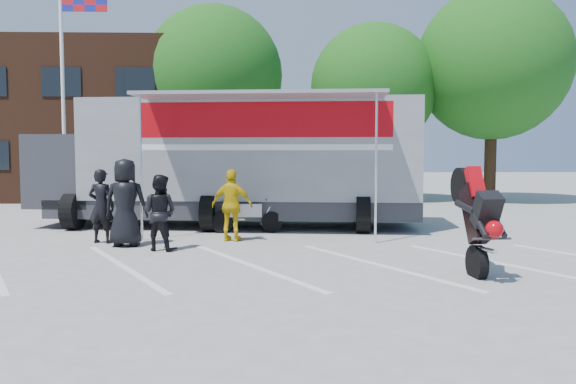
{
  "coord_description": "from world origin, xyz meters",
  "views": [
    {
      "loc": [
        0.57,
        -9.42,
        2.13
      ],
      "look_at": [
        0.91,
        2.26,
        1.3
      ],
      "focal_mm": 35.0,
      "sensor_mm": 36.0,
      "label": 1
    }
  ],
  "objects": [
    {
      "name": "ground",
      "position": [
        0.0,
        0.0,
        0.0
      ],
      "size": [
        100.0,
        100.0,
        0.0
      ],
      "primitive_type": "plane",
      "color": "#A2A29C",
      "rests_on": "ground"
    },
    {
      "name": "parking_bay_lines",
      "position": [
        0.0,
        1.0,
        0.01
      ],
      "size": [
        18.09,
        13.33,
        0.01
      ],
      "primitive_type": "cube",
      "rotation": [
        0.0,
        0.0,
        0.52
      ],
      "color": "white",
      "rests_on": "ground"
    },
    {
      "name": "office_building",
      "position": [
        -10.0,
        18.0,
        3.5
      ],
      "size": [
        18.0,
        8.0,
        7.0
      ],
      "primitive_type": "cube",
      "color": "#472616",
      "rests_on": "ground"
    },
    {
      "name": "flagpole",
      "position": [
        -6.24,
        10.0,
        5.05
      ],
      "size": [
        1.61,
        0.12,
        8.0
      ],
      "color": "white",
      "rests_on": "ground"
    },
    {
      "name": "tree_left",
      "position": [
        -2.0,
        16.0,
        5.57
      ],
      "size": [
        6.12,
        6.12,
        8.64
      ],
      "color": "#382314",
      "rests_on": "ground"
    },
    {
      "name": "tree_mid",
      "position": [
        5.0,
        15.0,
        4.94
      ],
      "size": [
        5.44,
        5.44,
        7.68
      ],
      "color": "#382314",
      "rests_on": "ground"
    },
    {
      "name": "tree_right",
      "position": [
        10.0,
        14.5,
        5.88
      ],
      "size": [
        6.46,
        6.46,
        9.12
      ],
      "color": "#382314",
      "rests_on": "ground"
    },
    {
      "name": "transporter_truck",
      "position": [
        -0.48,
        6.7,
        0.0
      ],
      "size": [
        11.83,
        6.65,
        3.6
      ],
      "primitive_type": null,
      "rotation": [
        0.0,
        0.0,
        -0.11
      ],
      "color": "gray",
      "rests_on": "ground"
    },
    {
      "name": "parked_motorcycle",
      "position": [
        -0.08,
        5.36,
        0.0
      ],
      "size": [
        1.93,
        0.7,
        1.0
      ],
      "primitive_type": null,
      "rotation": [
        0.0,
        0.0,
        1.6
      ],
      "color": "#A5A5A9",
      "rests_on": "ground"
    },
    {
      "name": "stunt_bike_rider",
      "position": [
        4.03,
        0.55,
        0.0
      ],
      "size": [
        0.95,
        1.81,
        2.07
      ],
      "primitive_type": null,
      "rotation": [
        0.0,
        0.0,
        0.07
      ],
      "color": "black",
      "rests_on": "ground"
    },
    {
      "name": "spectator_leather_a",
      "position": [
        -2.73,
        3.3,
        1.0
      ],
      "size": [
        1.0,
        0.68,
        1.99
      ],
      "primitive_type": "imported",
      "rotation": [
        0.0,
        0.0,
        3.09
      ],
      "color": "black",
      "rests_on": "ground"
    },
    {
      "name": "spectator_leather_b",
      "position": [
        -3.42,
        3.77,
        0.87
      ],
      "size": [
        0.71,
        0.54,
        1.74
      ],
      "primitive_type": "imported",
      "rotation": [
        0.0,
        0.0,
        2.93
      ],
      "color": "black",
      "rests_on": "ground"
    },
    {
      "name": "spectator_leather_c",
      "position": [
        -1.86,
        2.74,
        0.82
      ],
      "size": [
        0.95,
        0.84,
        1.65
      ],
      "primitive_type": "imported",
      "rotation": [
        0.0,
        0.0,
        2.83
      ],
      "color": "black",
      "rests_on": "ground"
    },
    {
      "name": "spectator_hivis",
      "position": [
        -0.37,
        3.95,
        0.86
      ],
      "size": [
        1.09,
        0.67,
        1.73
      ],
      "primitive_type": "imported",
      "rotation": [
        0.0,
        0.0,
        2.88
      ],
      "color": "#DCB60B",
      "rests_on": "ground"
    }
  ]
}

